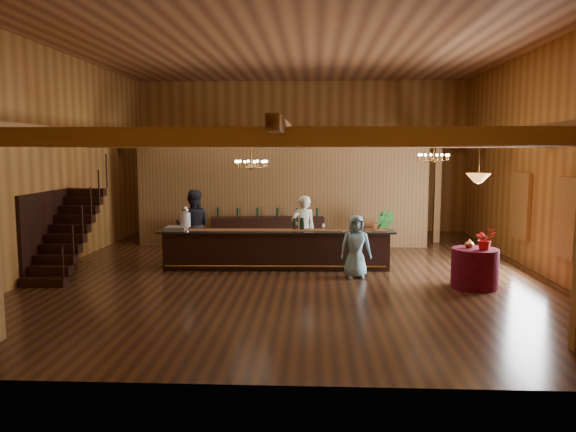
{
  "coord_description": "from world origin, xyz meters",
  "views": [
    {
      "loc": [
        0.52,
        -13.86,
        3.0
      ],
      "look_at": [
        -0.15,
        0.36,
        1.32
      ],
      "focal_mm": 35.0,
      "sensor_mm": 36.0,
      "label": 1
    }
  ],
  "objects_px": {
    "beverage_dispenser": "(185,219)",
    "chandelier_right": "(434,157)",
    "staff_second": "(193,226)",
    "tasting_bar": "(276,249)",
    "round_table": "(475,268)",
    "raffle_drum": "(369,224)",
    "floor_plant": "(382,231)",
    "backbar_shelf": "(268,233)",
    "chandelier_left": "(251,164)",
    "pendant_lamp": "(478,178)",
    "bartender": "(303,230)",
    "guest": "(356,247)"
  },
  "relations": [
    {
      "from": "backbar_shelf",
      "to": "raffle_drum",
      "type": "bearing_deg",
      "value": -56.5
    },
    {
      "from": "beverage_dispenser",
      "to": "chandelier_left",
      "type": "distance_m",
      "value": 2.17
    },
    {
      "from": "chandelier_left",
      "to": "bartender",
      "type": "relative_size",
      "value": 0.44
    },
    {
      "from": "raffle_drum",
      "to": "floor_plant",
      "type": "bearing_deg",
      "value": 75.02
    },
    {
      "from": "raffle_drum",
      "to": "floor_plant",
      "type": "distance_m",
      "value": 2.44
    },
    {
      "from": "backbar_shelf",
      "to": "round_table",
      "type": "distance_m",
      "value": 6.85
    },
    {
      "from": "bartender",
      "to": "floor_plant",
      "type": "distance_m",
      "value": 2.85
    },
    {
      "from": "beverage_dispenser",
      "to": "round_table",
      "type": "xyz_separation_m",
      "value": [
        6.76,
        -1.73,
        -0.84
      ]
    },
    {
      "from": "tasting_bar",
      "to": "bartender",
      "type": "height_order",
      "value": "bartender"
    },
    {
      "from": "staff_second",
      "to": "guest",
      "type": "height_order",
      "value": "staff_second"
    },
    {
      "from": "backbar_shelf",
      "to": "pendant_lamp",
      "type": "distance_m",
      "value": 7.11
    },
    {
      "from": "round_table",
      "to": "pendant_lamp",
      "type": "bearing_deg",
      "value": 0.0
    },
    {
      "from": "backbar_shelf",
      "to": "pendant_lamp",
      "type": "height_order",
      "value": "pendant_lamp"
    },
    {
      "from": "beverage_dispenser",
      "to": "pendant_lamp",
      "type": "distance_m",
      "value": 7.07
    },
    {
      "from": "chandelier_right",
      "to": "beverage_dispenser",
      "type": "bearing_deg",
      "value": -170.83
    },
    {
      "from": "raffle_drum",
      "to": "bartender",
      "type": "relative_size",
      "value": 0.19
    },
    {
      "from": "pendant_lamp",
      "to": "chandelier_right",
      "type": "bearing_deg",
      "value": 97.85
    },
    {
      "from": "beverage_dispenser",
      "to": "round_table",
      "type": "distance_m",
      "value": 7.03
    },
    {
      "from": "round_table",
      "to": "bartender",
      "type": "bearing_deg",
      "value": 147.82
    },
    {
      "from": "chandelier_right",
      "to": "raffle_drum",
      "type": "bearing_deg",
      "value": -151.2
    },
    {
      "from": "backbar_shelf",
      "to": "round_table",
      "type": "bearing_deg",
      "value": -53.74
    },
    {
      "from": "backbar_shelf",
      "to": "floor_plant",
      "type": "distance_m",
      "value": 3.47
    },
    {
      "from": "chandelier_left",
      "to": "staff_second",
      "type": "height_order",
      "value": "chandelier_left"
    },
    {
      "from": "floor_plant",
      "to": "beverage_dispenser",
      "type": "bearing_deg",
      "value": -155.72
    },
    {
      "from": "beverage_dispenser",
      "to": "staff_second",
      "type": "height_order",
      "value": "staff_second"
    },
    {
      "from": "bartender",
      "to": "floor_plant",
      "type": "relative_size",
      "value": 1.41
    },
    {
      "from": "backbar_shelf",
      "to": "chandelier_left",
      "type": "relative_size",
      "value": 4.3
    },
    {
      "from": "staff_second",
      "to": "floor_plant",
      "type": "distance_m",
      "value": 5.45
    },
    {
      "from": "bartender",
      "to": "round_table",
      "type": "bearing_deg",
      "value": 127.24
    },
    {
      "from": "raffle_drum",
      "to": "staff_second",
      "type": "height_order",
      "value": "staff_second"
    },
    {
      "from": "staff_second",
      "to": "raffle_drum",
      "type": "bearing_deg",
      "value": 166.18
    },
    {
      "from": "beverage_dispenser",
      "to": "staff_second",
      "type": "distance_m",
      "value": 0.87
    },
    {
      "from": "backbar_shelf",
      "to": "beverage_dispenser",
      "type": "bearing_deg",
      "value": -131.06
    },
    {
      "from": "round_table",
      "to": "tasting_bar",
      "type": "bearing_deg",
      "value": 158.47
    },
    {
      "from": "round_table",
      "to": "bartender",
      "type": "distance_m",
      "value": 4.51
    },
    {
      "from": "tasting_bar",
      "to": "floor_plant",
      "type": "distance_m",
      "value": 3.75
    },
    {
      "from": "beverage_dispenser",
      "to": "chandelier_right",
      "type": "height_order",
      "value": "chandelier_right"
    },
    {
      "from": "floor_plant",
      "to": "backbar_shelf",
      "type": "bearing_deg",
      "value": 169.08
    },
    {
      "from": "beverage_dispenser",
      "to": "guest",
      "type": "xyz_separation_m",
      "value": [
        4.24,
        -0.88,
        -0.53
      ]
    },
    {
      "from": "tasting_bar",
      "to": "bartender",
      "type": "relative_size",
      "value": 3.27
    },
    {
      "from": "chandelier_left",
      "to": "chandelier_right",
      "type": "height_order",
      "value": "same"
    },
    {
      "from": "beverage_dispenser",
      "to": "floor_plant",
      "type": "relative_size",
      "value": 0.47
    },
    {
      "from": "backbar_shelf",
      "to": "pendant_lamp",
      "type": "relative_size",
      "value": 3.82
    },
    {
      "from": "guest",
      "to": "floor_plant",
      "type": "bearing_deg",
      "value": 66.99
    },
    {
      "from": "pendant_lamp",
      "to": "bartender",
      "type": "height_order",
      "value": "pendant_lamp"
    },
    {
      "from": "backbar_shelf",
      "to": "chandelier_right",
      "type": "bearing_deg",
      "value": -33.43
    },
    {
      "from": "chandelier_right",
      "to": "pendant_lamp",
      "type": "relative_size",
      "value": 0.89
    },
    {
      "from": "bartender",
      "to": "guest",
      "type": "relative_size",
      "value": 1.22
    },
    {
      "from": "tasting_bar",
      "to": "round_table",
      "type": "bearing_deg",
      "value": -23.46
    },
    {
      "from": "tasting_bar",
      "to": "bartender",
      "type": "bearing_deg",
      "value": 41.35
    }
  ]
}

